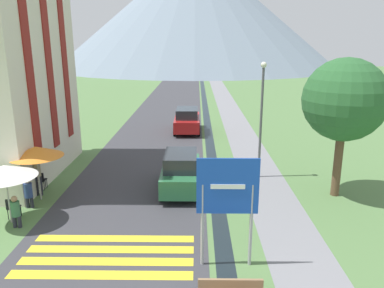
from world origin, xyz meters
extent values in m
plane|color=#517542|center=(0.00, 20.00, 0.00)|extent=(160.00, 160.00, 0.00)
cube|color=#38383D|center=(-2.50, 30.00, 0.00)|extent=(6.40, 60.00, 0.01)
cube|color=slate|center=(3.60, 30.00, 0.00)|extent=(2.20, 60.00, 0.01)
cube|color=black|center=(1.20, 30.00, 0.00)|extent=(0.60, 60.00, 0.00)
cube|color=yellow|center=(-2.50, 3.42, 0.01)|extent=(5.44, 0.44, 0.01)
cube|color=yellow|center=(-2.50, 4.12, 0.01)|extent=(5.44, 0.44, 0.01)
cube|color=yellow|center=(-2.50, 4.82, 0.01)|extent=(5.44, 0.44, 0.01)
cube|color=yellow|center=(-2.50, 5.52, 0.01)|extent=(5.44, 0.44, 0.01)
cone|color=slate|center=(-0.09, 95.29, 14.68)|extent=(71.91, 71.91, 29.36)
cube|color=maroon|center=(-6.73, 9.81, 6.08)|extent=(0.06, 0.70, 9.12)
cube|color=maroon|center=(-6.73, 12.00, 6.08)|extent=(0.06, 0.70, 9.12)
cube|color=maroon|center=(-6.73, 14.19, 6.08)|extent=(0.06, 0.70, 9.12)
cylinder|color=#9E9EA3|center=(0.49, 4.03, 1.31)|extent=(0.10, 0.10, 2.62)
cylinder|color=#9E9EA3|center=(1.93, 4.03, 1.31)|extent=(0.10, 0.10, 2.62)
cube|color=#1947B7|center=(1.21, 4.01, 2.57)|extent=(1.81, 0.05, 1.70)
cube|color=white|center=(1.21, 3.98, 2.57)|extent=(1.00, 0.02, 0.14)
cube|color=#846647|center=(1.20, 2.35, 0.43)|extent=(1.70, 0.08, 0.45)
cube|color=#28663D|center=(-0.40, 10.01, 0.72)|extent=(1.68, 3.98, 0.84)
cube|color=#23282D|center=(-0.40, 9.81, 1.48)|extent=(1.43, 2.19, 0.68)
cylinder|color=black|center=(-1.20, 11.24, 0.30)|extent=(0.18, 0.60, 0.60)
cylinder|color=black|center=(0.40, 11.24, 0.30)|extent=(0.18, 0.60, 0.60)
cylinder|color=black|center=(-1.20, 8.77, 0.30)|extent=(0.18, 0.60, 0.60)
cylinder|color=black|center=(0.40, 8.77, 0.30)|extent=(0.18, 0.60, 0.60)
cube|color=#A31919|center=(-0.41, 21.53, 0.72)|extent=(1.84, 4.35, 0.84)
cube|color=#23282D|center=(-0.41, 21.31, 1.48)|extent=(1.57, 2.39, 0.68)
cylinder|color=black|center=(-1.29, 22.88, 0.30)|extent=(0.18, 0.60, 0.60)
cylinder|color=black|center=(0.47, 22.88, 0.30)|extent=(0.18, 0.60, 0.60)
cylinder|color=black|center=(-1.29, 20.18, 0.30)|extent=(0.18, 0.60, 0.60)
cylinder|color=black|center=(0.47, 20.18, 0.30)|extent=(0.18, 0.60, 0.60)
cube|color=black|center=(-6.87, 9.90, 0.45)|extent=(0.40, 0.40, 0.04)
cube|color=black|center=(-6.87, 9.72, 0.65)|extent=(0.40, 0.04, 0.40)
cylinder|color=black|center=(-7.04, 10.07, 0.23)|extent=(0.03, 0.03, 0.45)
cylinder|color=black|center=(-6.70, 10.07, 0.23)|extent=(0.03, 0.03, 0.45)
cylinder|color=black|center=(-7.04, 9.73, 0.23)|extent=(0.03, 0.03, 0.45)
cylinder|color=black|center=(-6.70, 9.73, 0.23)|extent=(0.03, 0.03, 0.45)
cube|color=black|center=(-6.71, 7.05, 0.45)|extent=(0.40, 0.40, 0.04)
cube|color=black|center=(-6.71, 6.87, 0.65)|extent=(0.40, 0.04, 0.40)
cylinder|color=black|center=(-6.88, 7.22, 0.23)|extent=(0.03, 0.03, 0.45)
cylinder|color=black|center=(-6.54, 7.22, 0.23)|extent=(0.03, 0.03, 0.45)
cylinder|color=black|center=(-6.88, 6.88, 0.23)|extent=(0.03, 0.03, 0.45)
cylinder|color=black|center=(-6.54, 6.88, 0.23)|extent=(0.03, 0.03, 0.45)
cube|color=black|center=(-6.84, 10.00, 0.45)|extent=(0.40, 0.40, 0.04)
cube|color=black|center=(-6.84, 9.82, 0.65)|extent=(0.40, 0.04, 0.40)
cylinder|color=black|center=(-7.01, 10.17, 0.23)|extent=(0.03, 0.03, 0.45)
cylinder|color=black|center=(-6.67, 10.17, 0.23)|extent=(0.03, 0.03, 0.45)
cylinder|color=black|center=(-7.01, 9.83, 0.23)|extent=(0.03, 0.03, 0.45)
cylinder|color=black|center=(-6.67, 9.83, 0.23)|extent=(0.03, 0.03, 0.45)
cylinder|color=#B7B2A8|center=(-6.68, 6.69, 1.08)|extent=(0.06, 0.06, 2.15)
cone|color=silver|center=(-6.68, 6.69, 2.05)|extent=(2.28, 2.28, 0.45)
cylinder|color=#B7B2A8|center=(-6.42, 8.82, 1.13)|extent=(0.06, 0.06, 2.27)
cone|color=orange|center=(-6.42, 8.82, 2.17)|extent=(2.23, 2.23, 0.43)
cylinder|color=#282833|center=(-6.36, 6.31, 0.23)|extent=(0.14, 0.14, 0.46)
cylinder|color=#282833|center=(-6.18, 6.31, 0.23)|extent=(0.14, 0.14, 0.46)
cylinder|color=#386B47|center=(-6.27, 6.31, 0.74)|extent=(0.32, 0.32, 0.57)
sphere|color=#9E755B|center=(-6.27, 6.31, 1.12)|extent=(0.22, 0.22, 0.22)
cylinder|color=#282833|center=(-6.63, 7.99, 0.23)|extent=(0.14, 0.14, 0.46)
cylinder|color=#282833|center=(-6.45, 7.99, 0.23)|extent=(0.14, 0.14, 0.46)
cylinder|color=navy|center=(-6.54, 7.99, 0.77)|extent=(0.32, 0.32, 0.62)
sphere|color=beige|center=(-6.54, 7.99, 1.18)|extent=(0.22, 0.22, 0.22)
cylinder|color=#282833|center=(-6.76, 9.28, 0.45)|extent=(0.14, 0.14, 0.90)
cylinder|color=#282833|center=(-6.58, 9.28, 0.45)|extent=(0.14, 0.14, 0.90)
cylinder|color=gray|center=(-6.67, 9.28, 1.19)|extent=(0.32, 0.32, 0.58)
sphere|color=beige|center=(-6.67, 9.28, 1.58)|extent=(0.22, 0.22, 0.22)
cylinder|color=#515156|center=(3.44, 11.78, 2.72)|extent=(0.12, 0.12, 5.43)
sphere|color=silver|center=(3.44, 11.78, 5.55)|extent=(0.28, 0.28, 0.28)
cylinder|color=brown|center=(6.46, 9.49, 1.39)|extent=(0.36, 0.36, 2.79)
sphere|color=#285B2D|center=(6.46, 9.49, 4.26)|extent=(3.48, 3.48, 3.48)
camera|label=1|loc=(0.30, -6.07, 6.59)|focal=35.00mm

